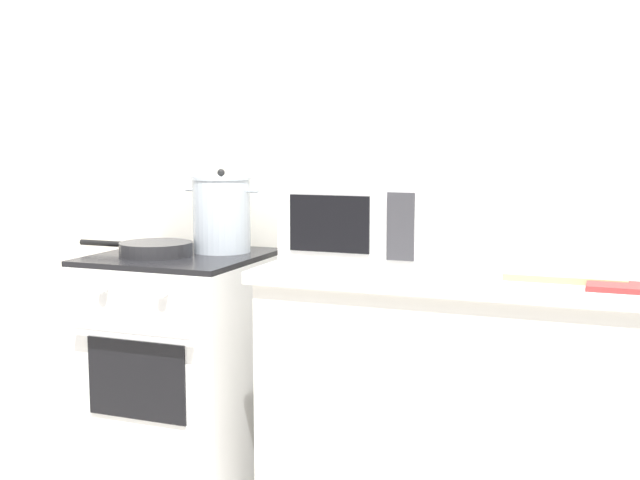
% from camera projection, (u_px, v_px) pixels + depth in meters
% --- Properties ---
extents(back_wall, '(4.40, 0.10, 2.50)m').
position_uv_depth(back_wall, '(375.00, 165.00, 3.05)').
color(back_wall, silver).
rests_on(back_wall, ground_plane).
extents(lower_cabinet_right, '(1.64, 0.56, 0.88)m').
position_uv_depth(lower_cabinet_right, '(516.00, 417.00, 2.62)').
color(lower_cabinet_right, white).
rests_on(lower_cabinet_right, ground_plane).
extents(countertop_right, '(1.70, 0.60, 0.04)m').
position_uv_depth(countertop_right, '(520.00, 280.00, 2.56)').
color(countertop_right, beige).
rests_on(countertop_right, lower_cabinet_right).
extents(stove, '(0.60, 0.64, 0.92)m').
position_uv_depth(stove, '(182.00, 373.00, 3.04)').
color(stove, white).
rests_on(stove, ground_plane).
extents(stock_pot, '(0.31, 0.23, 0.32)m').
position_uv_depth(stock_pot, '(222.00, 214.00, 3.03)').
color(stock_pot, silver).
rests_on(stock_pot, stove).
extents(frying_pan, '(0.47, 0.27, 0.05)m').
position_uv_depth(frying_pan, '(155.00, 249.00, 2.95)').
color(frying_pan, '#28282B').
rests_on(frying_pan, stove).
extents(microwave, '(0.50, 0.37, 0.30)m').
position_uv_depth(microwave, '(363.00, 219.00, 2.79)').
color(microwave, white).
rests_on(microwave, countertop_right).
extents(cutting_board, '(0.36, 0.26, 0.02)m').
position_uv_depth(cutting_board, '(567.00, 274.00, 2.49)').
color(cutting_board, tan).
rests_on(cutting_board, countertop_right).
extents(oven_mitt, '(0.18, 0.14, 0.02)m').
position_uv_depth(oven_mitt, '(619.00, 287.00, 2.28)').
color(oven_mitt, '#993333').
rests_on(oven_mitt, countertop_right).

